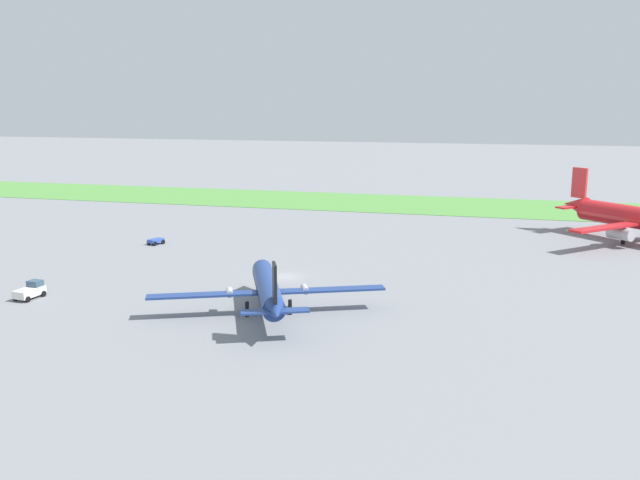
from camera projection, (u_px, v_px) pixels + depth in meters
ground_plane at (285, 277)px, 89.74m from camera, size 600.00×600.00×0.00m
grass_taxiway_strip at (377, 203)px, 154.79m from camera, size 360.00×28.00×0.08m
airplane_foreground_turboprop at (268, 288)px, 73.67m from camera, size 24.39×21.16×7.76m
baggage_cart_near_gate at (156, 241)px, 109.98m from camera, size 2.48×2.84×0.90m
pushback_tug_midfield at (30, 291)px, 79.80m from camera, size 2.36×3.76×1.95m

